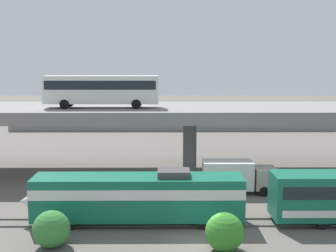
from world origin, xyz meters
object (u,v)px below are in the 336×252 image
object	(u,v)px
parked_car_0	(236,115)
parked_car_5	(218,112)
parked_car_6	(301,115)
parked_car_7	(83,114)
service_truck_west	(237,176)
transit_bus_on_overpass	(102,88)
parked_car_4	(76,112)
train_locomotive	(128,195)
parked_car_3	(141,113)
parked_car_1	(261,112)
parked_car_2	(52,115)

from	to	relation	value
parked_car_0	parked_car_5	bearing A→B (deg)	-58.01
parked_car_6	parked_car_7	size ratio (longest dim) A/B	1.12
service_truck_west	parked_car_6	bearing A→B (deg)	65.78
transit_bus_on_overpass	parked_car_4	world-z (taller)	transit_bus_on_overpass
train_locomotive	parked_car_3	bearing A→B (deg)	-88.02
transit_bus_on_overpass	parked_car_1	distance (m)	47.07
parked_car_3	parked_car_5	xyz separation A→B (m)	(14.82, 2.05, -0.00)
parked_car_3	parked_car_6	size ratio (longest dim) A/B	0.96
parked_car_1	parked_car_5	xyz separation A→B (m)	(-8.51, -0.69, -0.00)
parked_car_1	parked_car_5	size ratio (longest dim) A/B	1.02
parked_car_0	train_locomotive	bearing A→B (deg)	71.88
parked_car_1	parked_car_7	world-z (taller)	same
transit_bus_on_overpass	parked_car_5	xyz separation A→B (m)	(16.95, 38.29, -6.90)
service_truck_west	parked_car_3	world-z (taller)	parked_car_3
parked_car_0	parked_car_6	bearing A→B (deg)	-179.16
service_truck_west	parked_car_4	world-z (taller)	parked_car_4
parked_car_2	parked_car_3	bearing A→B (deg)	-170.72
parked_car_0	parked_car_1	bearing A→B (deg)	-137.76
parked_car_0	parked_car_3	bearing A→B (deg)	-7.88
parked_car_2	parked_car_0	bearing A→B (deg)	-179.69
service_truck_west	parked_car_6	size ratio (longest dim) A/B	1.50
parked_car_2	parked_car_5	world-z (taller)	same
transit_bus_on_overpass	parked_car_6	xyz separation A→B (m)	(31.79, 33.97, -6.90)
train_locomotive	parked_car_0	xyz separation A→B (m)	(15.86, 48.47, 0.29)
transit_bus_on_overpass	parked_car_7	xyz separation A→B (m)	(-8.60, 35.25, -6.91)
parked_car_4	parked_car_5	distance (m)	27.47
parked_car_0	parked_car_7	xyz separation A→B (m)	(-28.35, 1.46, -0.00)
parked_car_5	parked_car_6	world-z (taller)	same
parked_car_1	parked_car_3	xyz separation A→B (m)	(-23.33, -2.74, 0.00)
transit_bus_on_overpass	parked_car_5	bearing A→B (deg)	-113.87
parked_car_7	parked_car_6	bearing A→B (deg)	-1.82
train_locomotive	parked_car_0	distance (m)	51.00
parked_car_2	parked_car_4	size ratio (longest dim) A/B	0.94
parked_car_1	parked_car_6	size ratio (longest dim) A/B	0.98
transit_bus_on_overpass	parked_car_3	xyz separation A→B (m)	(2.13, 36.24, -6.90)
parked_car_0	parked_car_1	size ratio (longest dim) A/B	1.06
parked_car_3	parked_car_7	xyz separation A→B (m)	(-10.73, -0.98, -0.00)
parked_car_2	parked_car_5	bearing A→B (deg)	-171.39
parked_car_0	parked_car_5	world-z (taller)	same
parked_car_3	parked_car_4	distance (m)	12.85
parked_car_7	parked_car_2	bearing A→B (deg)	-162.84
transit_bus_on_overpass	parked_car_3	size ratio (longest dim) A/B	2.78
parked_car_2	parked_car_7	xyz separation A→B (m)	(5.30, 1.64, -0.00)
parked_car_0	parked_car_4	xyz separation A→B (m)	(-30.28, 4.68, -0.00)
train_locomotive	parked_car_5	world-z (taller)	train_locomotive
service_truck_west	parked_car_2	xyz separation A→B (m)	(-27.35, 40.39, 0.84)
parked_car_4	parked_car_6	world-z (taller)	same
parked_car_1	parked_car_4	xyz separation A→B (m)	(-35.99, -0.51, 0.00)
parked_car_2	parked_car_5	xyz separation A→B (m)	(30.84, 4.67, -0.00)
service_truck_west	parked_car_7	xyz separation A→B (m)	(-22.05, 42.03, 0.84)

